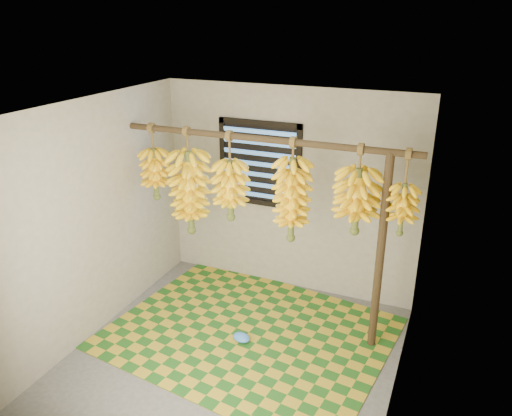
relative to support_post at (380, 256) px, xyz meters
The scene contains 16 objects.
floor 1.71m from the support_post, 149.74° to the right, with size 3.00×3.00×0.01m, color #4E4E4E.
ceiling 1.98m from the support_post, 149.74° to the right, with size 3.00×3.00×0.01m, color silver.
wall_back 1.46m from the support_post, 146.14° to the left, with size 3.00×0.01×2.40m, color gray.
wall_left 2.80m from the support_post, 165.49° to the right, with size 0.01×3.00×2.40m, color gray.
wall_right 0.79m from the support_post, 66.46° to the right, with size 0.01×3.00×2.40m, color gray.
window 1.80m from the support_post, 153.40° to the left, with size 1.00×0.04×1.00m.
hanging_pole 1.56m from the support_post, behind, with size 0.06×0.06×3.00m, color #3E2C19.
support_post is the anchor object (origin of this frame).
woven_mat 1.60m from the support_post, 165.48° to the right, with size 2.73×2.19×0.01m, color #1E5619.
plastic_bag 1.62m from the support_post, 158.89° to the right, with size 0.19×0.14×0.08m, color #3F83EC.
banana_bunch_a 2.49m from the support_post, behind, with size 0.30×0.30×0.84m.
banana_bunch_b 2.05m from the support_post, behind, with size 0.42×0.42×1.16m.
banana_bunch_c 1.61m from the support_post, behind, with size 0.35×0.35×0.93m.
banana_bunch_d 0.99m from the support_post, behind, with size 0.36×0.36×1.05m.
banana_bunch_e 0.57m from the support_post, behind, with size 0.42×0.42×0.86m.
banana_bunch_f 0.51m from the support_post, ahead, with size 0.29×0.29×0.81m.
Camera 1 is at (1.76, -3.59, 3.14)m, focal length 35.00 mm.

